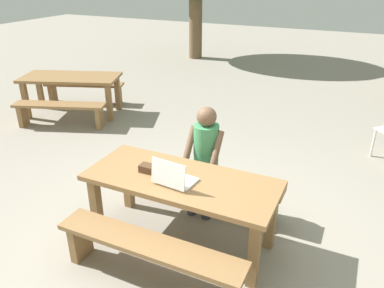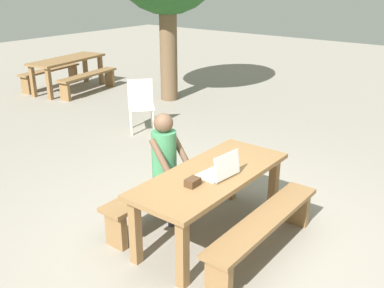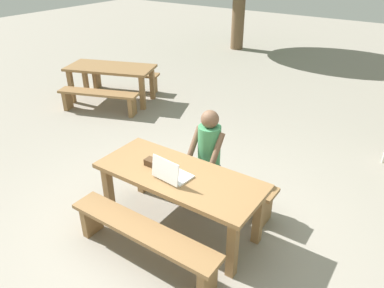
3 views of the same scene
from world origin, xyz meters
name	(u,v)px [view 1 (image 1 of 3)]	position (x,y,z in m)	size (l,w,h in m)	color
ground_plane	(182,239)	(0.00, 0.00, 0.00)	(30.00, 30.00, 0.00)	gray
picnic_table_front	(181,188)	(0.00, 0.00, 0.62)	(1.85, 0.77, 0.73)	olive
bench_near	(149,252)	(0.00, -0.63, 0.33)	(1.73, 0.30, 0.43)	olive
bench_far	(207,183)	(0.00, 0.63, 0.33)	(1.73, 0.30, 0.43)	olive
laptop	(173,178)	(-0.02, -0.12, 0.79)	(0.38, 0.31, 0.26)	white
small_pouch	(147,168)	(-0.35, -0.03, 0.77)	(0.14, 0.10, 0.07)	#4C331E
person_seated	(205,154)	(-0.01, 0.59, 0.72)	(0.38, 0.39, 1.24)	#333847
picnic_table_rear	(71,82)	(-3.47, 2.39, 0.62)	(1.91, 1.34, 0.73)	olive
bench_rear_south	(60,110)	(-3.25, 1.80, 0.31)	(1.57, 0.83, 0.42)	olive
bench_rear_north	(85,88)	(-3.69, 2.98, 0.31)	(1.57, 0.83, 0.42)	olive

